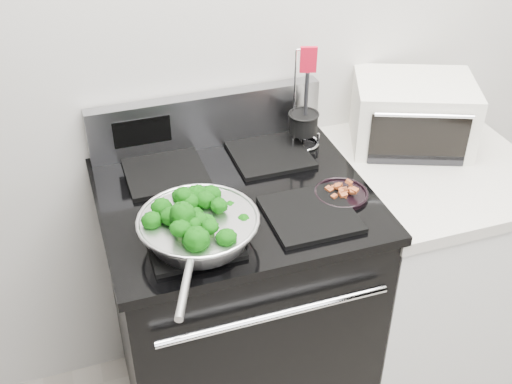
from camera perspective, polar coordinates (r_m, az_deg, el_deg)
name	(u,v)px	position (r m, az deg, el deg)	size (l,w,h in m)	color
back_wall	(292,12)	(2.08, 3.23, 15.65)	(4.00, 0.02, 2.70)	beige
gas_range	(237,306)	(2.19, -1.72, -10.11)	(0.79, 0.69, 1.13)	black
counter	(416,269)	(2.43, 14.04, -6.68)	(0.62, 0.68, 0.92)	white
skillet	(198,228)	(1.68, -5.14, -3.18)	(0.32, 0.49, 0.07)	silver
broccoli_pile	(198,221)	(1.67, -5.16, -2.63)	(0.25, 0.25, 0.09)	black
bacon_plate	(341,191)	(1.88, 7.59, 0.10)	(0.16, 0.16, 0.04)	black
utensil_holder	(303,128)	(2.10, 4.20, 5.72)	(0.11, 0.11, 0.35)	silver
toaster_oven	(413,113)	(2.21, 13.75, 6.82)	(0.46, 0.41, 0.22)	white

